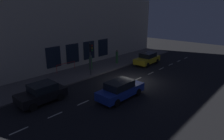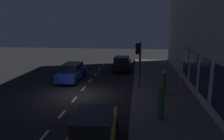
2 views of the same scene
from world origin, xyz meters
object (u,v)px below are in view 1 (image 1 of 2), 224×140
object	(u,v)px
parked_car_0	(120,90)
parked_car_1	(147,59)
traffic_light	(91,54)
pedestrian_1	(117,57)
pedestrian_0	(91,63)
parked_car_2	(42,93)

from	to	relation	value
parked_car_0	parked_car_1	size ratio (longest dim) A/B	1.02
traffic_light	pedestrian_1	xyz separation A→B (m)	(1.23, -5.84, -1.57)
pedestrian_0	pedestrian_1	bearing A→B (deg)	156.70
parked_car_1	traffic_light	bearing A→B (deg)	75.05
parked_car_1	parked_car_2	xyz separation A→B (m)	(0.04, 15.74, -0.00)
parked_car_2	pedestrian_1	bearing A→B (deg)	-76.82
parked_car_1	parked_car_2	size ratio (longest dim) A/B	1.16
traffic_light	pedestrian_1	bearing A→B (deg)	-78.12
parked_car_1	pedestrian_0	world-z (taller)	pedestrian_0
parked_car_0	pedestrian_1	bearing A→B (deg)	133.06
parked_car_2	pedestrian_0	world-z (taller)	pedestrian_0
pedestrian_0	pedestrian_1	world-z (taller)	pedestrian_1
parked_car_1	parked_car_2	distance (m)	15.74
traffic_light	pedestrian_1	size ratio (longest dim) A/B	1.98
traffic_light	parked_car_2	xyz separation A→B (m)	(-1.82, 7.03, -1.81)
traffic_light	pedestrian_0	distance (m)	2.85
traffic_light	parked_car_1	size ratio (longest dim) A/B	0.82
traffic_light	parked_car_1	distance (m)	9.08
parked_car_2	pedestrian_0	xyz separation A→B (m)	(3.62, -8.55, 0.19)
parked_car_0	pedestrian_1	xyz separation A→B (m)	(7.32, -7.99, 0.23)
traffic_light	pedestrian_0	size ratio (longest dim) A/B	2.05
parked_car_2	pedestrian_1	distance (m)	13.23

